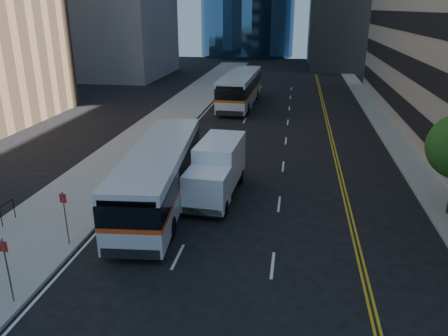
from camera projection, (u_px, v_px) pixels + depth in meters
name	position (u px, v px, depth m)	size (l,w,h in m)	color
ground	(256.00, 294.00, 16.06)	(160.00, 160.00, 0.00)	black
sidewalk_west	(169.00, 119.00, 40.78)	(5.00, 90.00, 0.15)	gray
sidewalk_east	(386.00, 128.00, 37.82)	(2.00, 90.00, 0.15)	gray
bus_front	(160.00, 173.00, 22.90)	(3.81, 12.47, 3.16)	silver
bus_rear	(240.00, 88.00, 46.39)	(3.25, 13.25, 3.40)	silver
box_truck	(217.00, 169.00, 23.91)	(2.47, 6.35, 2.99)	white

